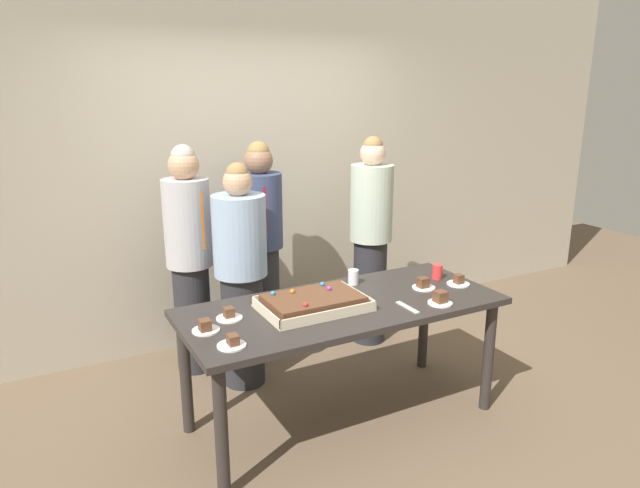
{
  "coord_description": "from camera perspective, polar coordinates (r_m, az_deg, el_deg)",
  "views": [
    {
      "loc": [
        -1.66,
        -2.81,
        2.08
      ],
      "look_at": [
        -0.08,
        0.15,
        1.14
      ],
      "focal_mm": 32.18,
      "sensor_mm": 36.0,
      "label": 1
    }
  ],
  "objects": [
    {
      "name": "cake_server_utensil",
      "position": [
        3.47,
        8.7,
        -6.24
      ],
      "size": [
        0.03,
        0.2,
        0.01
      ],
      "primitive_type": "cube",
      "color": "silver",
      "rests_on": "party_table"
    },
    {
      "name": "person_serving_front",
      "position": [
        4.63,
        5.07,
        0.54
      ],
      "size": [
        0.34,
        0.34,
        1.7
      ],
      "rotation": [
        0.0,
        0.0,
        -2.4
      ],
      "color": "#28282D",
      "rests_on": "ground_plane"
    },
    {
      "name": "drink_cup_nearest",
      "position": [
        4.0,
        11.59,
        -2.72
      ],
      "size": [
        0.07,
        0.07,
        0.1
      ],
      "primitive_type": "cylinder",
      "color": "red",
      "rests_on": "party_table"
    },
    {
      "name": "plated_slice_far_right",
      "position": [
        3.57,
        11.86,
        -5.4
      ],
      "size": [
        0.15,
        0.15,
        0.08
      ],
      "color": "white",
      "rests_on": "party_table"
    },
    {
      "name": "drink_cup_middle",
      "position": [
        3.82,
        3.33,
        -3.29
      ],
      "size": [
        0.07,
        0.07,
        0.1
      ],
      "primitive_type": "cylinder",
      "color": "white",
      "rests_on": "party_table"
    },
    {
      "name": "sheet_cake",
      "position": [
        3.41,
        -0.69,
        -5.82
      ],
      "size": [
        0.62,
        0.42,
        0.11
      ],
      "color": "beige",
      "rests_on": "party_table"
    },
    {
      "name": "interior_back_panel",
      "position": [
        4.74,
        -7.52,
        8.46
      ],
      "size": [
        8.0,
        0.12,
        3.0
      ],
      "primitive_type": "cube",
      "color": "#B2A893",
      "rests_on": "ground_plane"
    },
    {
      "name": "plated_slice_center_back",
      "position": [
        3.32,
        -9.03,
        -7.03
      ],
      "size": [
        0.15,
        0.15,
        0.06
      ],
      "color": "white",
      "rests_on": "party_table"
    },
    {
      "name": "person_green_shirt_behind",
      "position": [
        3.99,
        -7.85,
        -3.08
      ],
      "size": [
        0.36,
        0.36,
        1.59
      ],
      "rotation": [
        0.0,
        0.0,
        -1.33
      ],
      "color": "#28282D",
      "rests_on": "ground_plane"
    },
    {
      "name": "person_far_right_suit",
      "position": [
        4.4,
        -5.87,
        -0.33
      ],
      "size": [
        0.34,
        0.34,
        1.68
      ],
      "rotation": [
        0.0,
        0.0,
        -1.68
      ],
      "color": "#28282D",
      "rests_on": "ground_plane"
    },
    {
      "name": "party_table",
      "position": [
        3.54,
        2.28,
        -7.35
      ],
      "size": [
        1.97,
        0.83,
        0.79
      ],
      "color": "#2D2826",
      "rests_on": "ground_plane"
    },
    {
      "name": "plated_slice_near_right",
      "position": [
        3.8,
        10.23,
        -4.02
      ],
      "size": [
        0.15,
        0.15,
        0.07
      ],
      "color": "white",
      "rests_on": "party_table"
    },
    {
      "name": "plated_slice_near_left",
      "position": [
        3.93,
        13.6,
        -3.67
      ],
      "size": [
        0.15,
        0.15,
        0.07
      ],
      "color": "white",
      "rests_on": "party_table"
    },
    {
      "name": "plated_slice_center_front",
      "position": [
        3.17,
        -11.32,
        -8.17
      ],
      "size": [
        0.15,
        0.15,
        0.07
      ],
      "color": "white",
      "rests_on": "party_table"
    },
    {
      "name": "ground_plane",
      "position": [
        3.87,
        2.17,
        -16.94
      ],
      "size": [
        12.0,
        12.0,
        0.0
      ],
      "primitive_type": "plane",
      "color": "brown"
    },
    {
      "name": "plated_slice_far_left",
      "position": [
        2.99,
        -8.73,
        -9.69
      ],
      "size": [
        0.15,
        0.15,
        0.06
      ],
      "color": "white",
      "rests_on": "party_table"
    },
    {
      "name": "person_striped_tie_right",
      "position": [
        4.23,
        -12.86,
        -1.22
      ],
      "size": [
        0.33,
        0.33,
        1.68
      ],
      "rotation": [
        0.0,
        0.0,
        -1.2
      ],
      "color": "#28282D",
      "rests_on": "ground_plane"
    }
  ]
}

